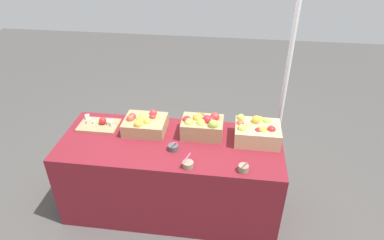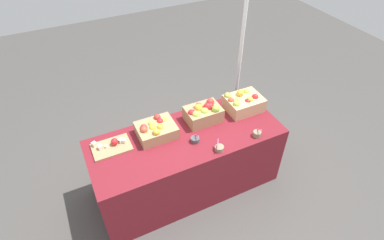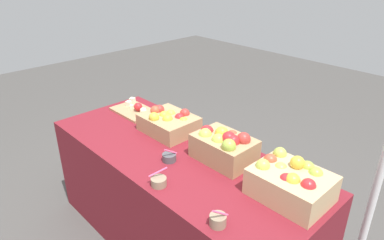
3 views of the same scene
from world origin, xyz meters
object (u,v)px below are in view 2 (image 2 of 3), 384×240
object	(u,v)px
apple_crate_middle	(203,113)
apple_crate_right	(156,129)
apple_crate_left	(243,102)
sample_bowl_mid	(195,140)
cutting_board_back	(112,146)
tent_pole	(241,51)
sample_bowl_far	(219,148)
sample_bowl_near	(257,134)

from	to	relation	value
apple_crate_middle	apple_crate_right	bearing A→B (deg)	179.87
apple_crate_left	apple_crate_middle	bearing A→B (deg)	177.50
apple_crate_right	sample_bowl_mid	xyz separation A→B (m)	(0.30, -0.25, -0.05)
apple_crate_left	cutting_board_back	world-z (taller)	apple_crate_left
apple_crate_left	sample_bowl_mid	bearing A→B (deg)	-161.54
apple_crate_right	tent_pole	distance (m)	1.36
sample_bowl_mid	apple_crate_left	bearing A→B (deg)	18.46
apple_crate_middle	tent_pole	size ratio (longest dim) A/B	0.16
sample_bowl_far	tent_pole	xyz separation A→B (m)	(0.79, 0.93, 0.36)
apple_crate_middle	sample_bowl_far	world-z (taller)	apple_crate_middle
apple_crate_middle	tent_pole	world-z (taller)	tent_pole
sample_bowl_mid	tent_pole	distance (m)	1.24
apple_crate_left	sample_bowl_near	bearing A→B (deg)	-104.28
sample_bowl_far	tent_pole	distance (m)	1.27
apple_crate_right	sample_bowl_mid	world-z (taller)	apple_crate_right
apple_crate_left	sample_bowl_mid	world-z (taller)	apple_crate_left
apple_crate_right	cutting_board_back	xyz separation A→B (m)	(-0.44, 0.02, -0.05)
tent_pole	sample_bowl_far	bearing A→B (deg)	-130.20
apple_crate_middle	sample_bowl_near	size ratio (longest dim) A/B	3.09
apple_crate_left	cutting_board_back	bearing A→B (deg)	178.37
apple_crate_middle	cutting_board_back	bearing A→B (deg)	178.81
sample_bowl_near	sample_bowl_mid	bearing A→B (deg)	161.33
sample_bowl_near	sample_bowl_far	world-z (taller)	sample_bowl_near
apple_crate_middle	tent_pole	bearing A→B (deg)	33.72
cutting_board_back	tent_pole	xyz separation A→B (m)	(1.67, 0.46, 0.37)
apple_crate_left	apple_crate_right	world-z (taller)	apple_crate_left
cutting_board_back	sample_bowl_mid	world-z (taller)	sample_bowl_mid
apple_crate_left	sample_bowl_mid	distance (m)	0.72
apple_crate_right	cutting_board_back	distance (m)	0.44
apple_crate_right	sample_bowl_near	xyz separation A→B (m)	(0.87, -0.44, -0.04)
apple_crate_right	cutting_board_back	world-z (taller)	apple_crate_right
apple_crate_middle	sample_bowl_near	distance (m)	0.57
tent_pole	apple_crate_middle	bearing A→B (deg)	-146.28
apple_crate_left	apple_crate_middle	distance (m)	0.47
sample_bowl_near	tent_pole	size ratio (longest dim) A/B	0.05
apple_crate_left	apple_crate_right	xyz separation A→B (m)	(-0.98, 0.02, -0.02)
apple_crate_middle	tent_pole	distance (m)	0.92
apple_crate_right	sample_bowl_near	world-z (taller)	apple_crate_right
apple_crate_right	tent_pole	bearing A→B (deg)	21.32
apple_crate_middle	sample_bowl_far	size ratio (longest dim) A/B	3.58
cutting_board_back	sample_bowl_near	distance (m)	1.39
apple_crate_middle	sample_bowl_mid	distance (m)	0.33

